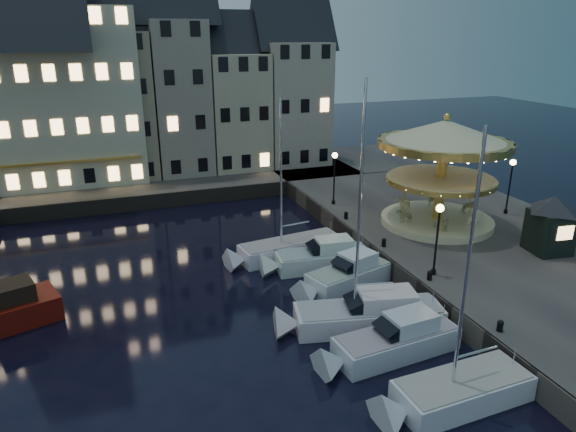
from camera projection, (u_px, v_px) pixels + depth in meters
name	position (u px, v px, depth m)	size (l,w,h in m)	color
ground	(323.00, 327.00, 26.21)	(160.00, 160.00, 0.00)	black
quay_east	(473.00, 238.00, 35.78)	(16.00, 56.00, 1.30)	#474442
quay_north	(126.00, 185.00, 48.24)	(44.00, 12.00, 1.30)	#474442
quaywall_e	(371.00, 254.00, 33.22)	(0.15, 44.00, 1.30)	#47423A
quaywall_n	(155.00, 202.00, 43.56)	(48.00, 0.15, 1.30)	#47423A
streetlamp_b	(438.00, 229.00, 28.05)	(0.44, 0.44, 4.17)	black
streetlamp_c	(334.00, 171.00, 40.01)	(0.44, 0.44, 4.17)	black
streetlamp_d	(511.00, 179.00, 37.86)	(0.44, 0.44, 4.17)	black
bollard_a	(500.00, 325.00, 23.35)	(0.30, 0.30, 0.57)	black
bollard_b	(430.00, 275.00, 28.22)	(0.30, 0.30, 0.57)	black
bollard_c	(384.00, 242.00, 32.65)	(0.30, 0.30, 0.57)	black
bollard_d	(346.00, 215.00, 37.53)	(0.30, 0.30, 0.57)	black
townhouse_nb	(45.00, 103.00, 45.52)	(6.16, 8.00, 13.80)	tan
townhouse_nc	(115.00, 95.00, 47.28)	(6.82, 8.00, 14.80)	gray
townhouse_nd	(178.00, 87.00, 48.95)	(5.50, 8.00, 15.80)	gray
townhouse_ne	(234.00, 101.00, 51.20)	(6.16, 8.00, 12.80)	#AFA88A
townhouse_nf	(291.00, 93.00, 52.96)	(6.82, 8.00, 13.80)	#A69C8C
hotel_corner	(43.00, 86.00, 45.03)	(17.60, 9.00, 16.80)	beige
motorboat_a	(451.00, 394.00, 20.48)	(6.72, 2.41, 11.16)	silver
motorboat_b	(389.00, 344.00, 23.63)	(7.08, 2.55, 2.15)	silver
motorboat_c	(361.00, 315.00, 25.94)	(8.55, 3.84, 11.32)	silver
motorboat_d	(344.00, 278.00, 30.05)	(6.36, 3.59, 2.15)	silver
motorboat_e	(316.00, 259.00, 32.49)	(7.02, 2.56, 2.15)	silver
motorboat_f	(283.00, 250.00, 34.09)	(8.07, 3.01, 10.65)	silver
carousel	(444.00, 153.00, 34.89)	(8.96, 8.96, 7.84)	beige
ticket_kiosk	(553.00, 214.00, 31.19)	(3.50, 3.50, 4.11)	black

